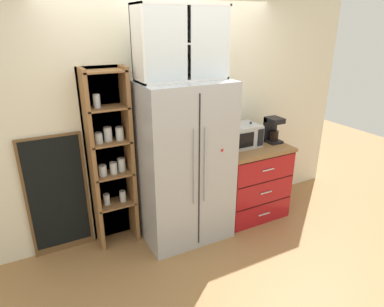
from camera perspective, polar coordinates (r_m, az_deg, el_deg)
The scene contains 11 objects.
ground_plane at distance 4.00m, azimuth -1.24°, elevation -13.24°, with size 10.64×10.64×0.00m, color #9E7042.
wall_back_cream at distance 3.79m, azimuth -4.10°, elevation 6.05°, with size 4.94×0.10×2.55m, color silver.
refrigerator at distance 3.59m, azimuth -1.41°, elevation -1.57°, with size 0.93×0.70×1.75m.
pantry_shelf_column at distance 3.56m, azimuth -13.82°, elevation -0.62°, with size 0.47×0.29×1.90m.
counter_cabinet at distance 4.22m, azimuth 9.72°, elevation -4.46°, with size 0.84×0.67×0.91m.
microwave at distance 3.97m, azimuth 8.24°, elevation 3.00°, with size 0.44×0.33×0.26m.
coffee_maker at distance 4.19m, azimuth 13.52°, elevation 3.99°, with size 0.17×0.20×0.31m.
mug_cream at distance 4.02m, azimuth 10.35°, elevation 1.86°, with size 0.12×0.08×0.09m.
bottle_cobalt at distance 4.04m, azimuth 9.84°, elevation 3.17°, with size 0.07×0.07×0.28m.
upper_cabinet at distance 3.36m, azimuth -2.00°, elevation 18.29°, with size 0.90×0.32×0.69m.
chalkboard_menu at distance 3.67m, azimuth -21.95°, elevation -6.67°, with size 0.60×0.04×1.28m.
Camera 1 is at (-1.46, -2.96, 2.27)m, focal length 31.30 mm.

